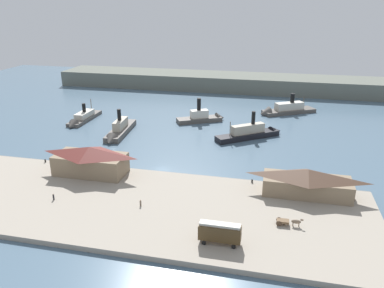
{
  "coord_description": "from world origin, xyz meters",
  "views": [
    {
      "loc": [
        30.3,
        -94.77,
        45.28
      ],
      "look_at": [
        4.84,
        17.01,
        2.0
      ],
      "focal_mm": 35.39,
      "sensor_mm": 36.0,
      "label": 1
    }
  ],
  "objects_px": {
    "ferry_mid_harbor": "(283,110)",
    "ferry_shed_east_terminal": "(307,182)",
    "ferry_departing_north": "(253,133)",
    "horse_cart": "(288,221)",
    "ferry_shed_west_terminal": "(90,160)",
    "pedestrian_walking_west": "(54,197)",
    "ferry_approaching_east": "(204,117)",
    "pedestrian_near_east_shed": "(141,203)",
    "street_tram": "(220,232)",
    "mooring_post_west": "(45,161)",
    "mooring_post_east": "(252,181)",
    "ferry_approaching_west": "(82,119)",
    "ferry_near_quay": "(119,131)"
  },
  "relations": [
    {
      "from": "ferry_near_quay",
      "to": "ferry_approaching_west",
      "type": "bearing_deg",
      "value": 150.29
    },
    {
      "from": "horse_cart",
      "to": "ferry_shed_west_terminal",
      "type": "bearing_deg",
      "value": 164.51
    },
    {
      "from": "mooring_post_west",
      "to": "ferry_approaching_east",
      "type": "xyz_separation_m",
      "value": [
        36.78,
        53.72,
        -0.02
      ]
    },
    {
      "from": "mooring_post_east",
      "to": "ferry_mid_harbor",
      "type": "bearing_deg",
      "value": 83.98
    },
    {
      "from": "ferry_shed_east_terminal",
      "to": "ferry_departing_north",
      "type": "xyz_separation_m",
      "value": [
        -15.89,
        42.03,
        -2.82
      ]
    },
    {
      "from": "ferry_shed_west_terminal",
      "to": "horse_cart",
      "type": "height_order",
      "value": "ferry_shed_west_terminal"
    },
    {
      "from": "street_tram",
      "to": "ferry_shed_west_terminal",
      "type": "bearing_deg",
      "value": 148.57
    },
    {
      "from": "pedestrian_walking_west",
      "to": "ferry_mid_harbor",
      "type": "relative_size",
      "value": 0.06
    },
    {
      "from": "ferry_shed_east_terminal",
      "to": "street_tram",
      "type": "xyz_separation_m",
      "value": [
        -17.43,
        -24.51,
        -0.78
      ]
    },
    {
      "from": "mooring_post_east",
      "to": "ferry_approaching_west",
      "type": "height_order",
      "value": "ferry_approaching_west"
    },
    {
      "from": "ferry_shed_east_terminal",
      "to": "ferry_mid_harbor",
      "type": "relative_size",
      "value": 0.85
    },
    {
      "from": "street_tram",
      "to": "ferry_mid_harbor",
      "type": "xyz_separation_m",
      "value": [
        11.75,
        100.18,
        -2.23
      ]
    },
    {
      "from": "ferry_approaching_east",
      "to": "ferry_near_quay",
      "type": "height_order",
      "value": "ferry_approaching_east"
    },
    {
      "from": "ferry_mid_harbor",
      "to": "street_tram",
      "type": "bearing_deg",
      "value": -96.69
    },
    {
      "from": "ferry_mid_harbor",
      "to": "ferry_shed_west_terminal",
      "type": "bearing_deg",
      "value": -123.75
    },
    {
      "from": "ferry_mid_harbor",
      "to": "ferry_shed_east_terminal",
      "type": "bearing_deg",
      "value": -85.71
    },
    {
      "from": "ferry_shed_east_terminal",
      "to": "horse_cart",
      "type": "bearing_deg",
      "value": -106.5
    },
    {
      "from": "mooring_post_west",
      "to": "ferry_approaching_west",
      "type": "height_order",
      "value": "ferry_approaching_west"
    },
    {
      "from": "pedestrian_walking_west",
      "to": "mooring_post_east",
      "type": "bearing_deg",
      "value": 23.47
    },
    {
      "from": "mooring_post_west",
      "to": "ferry_approaching_east",
      "type": "bearing_deg",
      "value": 55.6
    },
    {
      "from": "ferry_shed_west_terminal",
      "to": "mooring_post_west",
      "type": "xyz_separation_m",
      "value": [
        -16.74,
        4.0,
        -3.48
      ]
    },
    {
      "from": "mooring_post_east",
      "to": "ferry_shed_east_terminal",
      "type": "bearing_deg",
      "value": -14.85
    },
    {
      "from": "ferry_approaching_east",
      "to": "ferry_near_quay",
      "type": "xyz_separation_m",
      "value": [
        -26.74,
        -23.52,
        -0.03
      ]
    },
    {
      "from": "pedestrian_walking_west",
      "to": "ferry_approaching_east",
      "type": "distance_m",
      "value": 76.48
    },
    {
      "from": "horse_cart",
      "to": "ferry_approaching_west",
      "type": "relative_size",
      "value": 0.24
    },
    {
      "from": "pedestrian_near_east_shed",
      "to": "mooring_post_east",
      "type": "relative_size",
      "value": 1.74
    },
    {
      "from": "ferry_departing_north",
      "to": "street_tram",
      "type": "bearing_deg",
      "value": -91.33
    },
    {
      "from": "ferry_shed_west_terminal",
      "to": "ferry_departing_north",
      "type": "relative_size",
      "value": 0.83
    },
    {
      "from": "street_tram",
      "to": "ferry_departing_north",
      "type": "xyz_separation_m",
      "value": [
        1.54,
        66.54,
        -2.03
      ]
    },
    {
      "from": "ferry_near_quay",
      "to": "ferry_mid_harbor",
      "type": "xyz_separation_m",
      "value": [
        57.64,
        42.03,
        -0.04
      ]
    },
    {
      "from": "ferry_departing_north",
      "to": "ferry_near_quay",
      "type": "distance_m",
      "value": 48.17
    },
    {
      "from": "ferry_approaching_west",
      "to": "ferry_approaching_east",
      "type": "height_order",
      "value": "ferry_approaching_east"
    },
    {
      "from": "mooring_post_east",
      "to": "ferry_near_quay",
      "type": "height_order",
      "value": "ferry_near_quay"
    },
    {
      "from": "pedestrian_near_east_shed",
      "to": "street_tram",
      "type": "bearing_deg",
      "value": -27.18
    },
    {
      "from": "mooring_post_east",
      "to": "pedestrian_near_east_shed",
      "type": "bearing_deg",
      "value": -143.58
    },
    {
      "from": "street_tram",
      "to": "horse_cart",
      "type": "distance_m",
      "value": 16.17
    },
    {
      "from": "ferry_approaching_east",
      "to": "horse_cart",
      "type": "bearing_deg",
      "value": -66.01
    },
    {
      "from": "ferry_shed_west_terminal",
      "to": "horse_cart",
      "type": "relative_size",
      "value": 3.53
    },
    {
      "from": "mooring_post_west",
      "to": "ferry_approaching_west",
      "type": "xyz_separation_m",
      "value": [
        -10.95,
        42.17,
        -0.41
      ]
    },
    {
      "from": "ferry_departing_north",
      "to": "ferry_near_quay",
      "type": "height_order",
      "value": "ferry_departing_north"
    },
    {
      "from": "ferry_near_quay",
      "to": "ferry_mid_harbor",
      "type": "relative_size",
      "value": 1.01
    },
    {
      "from": "pedestrian_walking_west",
      "to": "ferry_approaching_east",
      "type": "bearing_deg",
      "value": 73.33
    },
    {
      "from": "pedestrian_near_east_shed",
      "to": "ferry_approaching_west",
      "type": "xyz_separation_m",
      "value": [
        -46.91,
        59.87,
        -0.67
      ]
    },
    {
      "from": "pedestrian_near_east_shed",
      "to": "ferry_mid_harbor",
      "type": "xyz_separation_m",
      "value": [
        31.71,
        89.93,
        -0.35
      ]
    },
    {
      "from": "pedestrian_walking_west",
      "to": "ferry_approaching_west",
      "type": "relative_size",
      "value": 0.07
    },
    {
      "from": "ferry_shed_east_terminal",
      "to": "mooring_post_east",
      "type": "distance_m",
      "value": 14.05
    },
    {
      "from": "street_tram",
      "to": "pedestrian_near_east_shed",
      "type": "relative_size",
      "value": 5.23
    },
    {
      "from": "pedestrian_near_east_shed",
      "to": "ferry_approaching_east",
      "type": "relative_size",
      "value": 0.08
    },
    {
      "from": "horse_cart",
      "to": "pedestrian_walking_west",
      "type": "height_order",
      "value": "horse_cart"
    },
    {
      "from": "horse_cart",
      "to": "ferry_approaching_west",
      "type": "xyz_separation_m",
      "value": [
        -79.85,
        60.63,
        -0.89
      ]
    }
  ]
}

